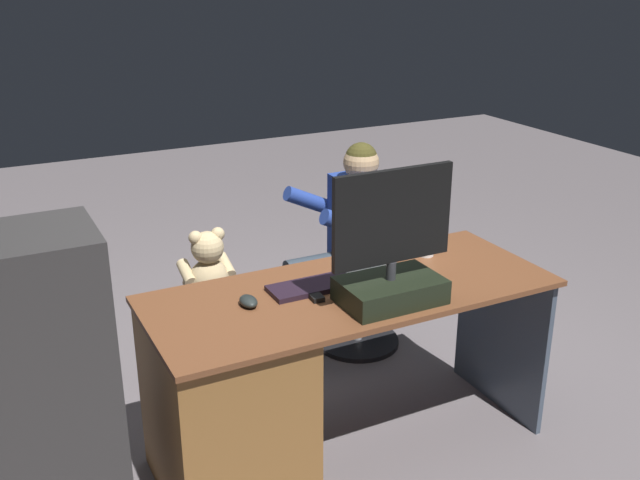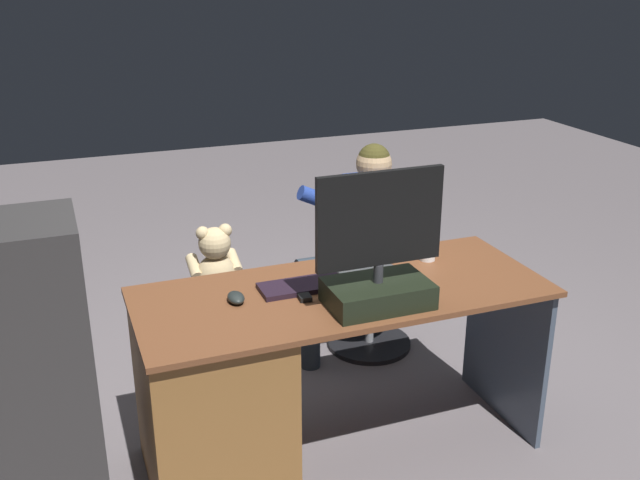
# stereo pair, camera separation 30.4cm
# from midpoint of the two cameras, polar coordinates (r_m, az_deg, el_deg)

# --- Properties ---
(ground_plane) EXTENTS (10.00, 10.00, 0.00)m
(ground_plane) POSITION_cam_midpoint_polar(r_m,az_deg,el_deg) (3.41, -3.26, -12.73)
(ground_plane) COLOR slate
(desk) EXTENTS (1.56, 0.64, 0.72)m
(desk) POSITION_cam_midpoint_polar(r_m,az_deg,el_deg) (2.80, -8.54, -11.77)
(desk) COLOR brown
(desk) RESTS_ON ground_plane
(monitor) EXTENTS (0.47, 0.24, 0.50)m
(monitor) POSITION_cam_midpoint_polar(r_m,az_deg,el_deg) (2.61, 2.25, -1.98)
(monitor) COLOR black
(monitor) RESTS_ON desk
(keyboard) EXTENTS (0.42, 0.14, 0.02)m
(keyboard) POSITION_cam_midpoint_polar(r_m,az_deg,el_deg) (2.79, -2.95, -3.53)
(keyboard) COLOR black
(keyboard) RESTS_ON desk
(computer_mouse) EXTENTS (0.06, 0.10, 0.04)m
(computer_mouse) POSITION_cam_midpoint_polar(r_m,az_deg,el_deg) (2.66, -8.87, -4.80)
(computer_mouse) COLOR #222827
(computer_mouse) RESTS_ON desk
(cup) EXTENTS (0.07, 0.07, 0.10)m
(cup) POSITION_cam_midpoint_polar(r_m,az_deg,el_deg) (3.08, 5.49, -0.42)
(cup) COLOR white
(cup) RESTS_ON desk
(tv_remote) EXTENTS (0.05, 0.15, 0.02)m
(tv_remote) POSITION_cam_midpoint_polar(r_m,az_deg,el_deg) (2.72, -3.84, -4.19)
(tv_remote) COLOR black
(tv_remote) RESTS_ON desk
(notebook_binder) EXTENTS (0.30, 0.35, 0.02)m
(notebook_binder) POSITION_cam_midpoint_polar(r_m,az_deg,el_deg) (2.86, 2.13, -2.83)
(notebook_binder) COLOR silver
(notebook_binder) RESTS_ON desk
(office_chair_teddy) EXTENTS (0.48, 0.48, 0.43)m
(office_chair_teddy) POSITION_cam_midpoint_polar(r_m,az_deg,el_deg) (3.52, -10.84, -7.30)
(office_chair_teddy) COLOR black
(office_chair_teddy) RESTS_ON ground_plane
(teddy_bear) EXTENTS (0.24, 0.24, 0.34)m
(teddy_bear) POSITION_cam_midpoint_polar(r_m,az_deg,el_deg) (3.39, -11.28, -2.19)
(teddy_bear) COLOR #D2B684
(teddy_bear) RESTS_ON office_chair_teddy
(visitor_chair) EXTENTS (0.43, 0.43, 0.43)m
(visitor_chair) POSITION_cam_midpoint_polar(r_m,az_deg,el_deg) (3.78, 0.69, -4.67)
(visitor_chair) COLOR black
(visitor_chair) RESTS_ON ground_plane
(person) EXTENTS (0.51, 0.47, 1.08)m
(person) POSITION_cam_midpoint_polar(r_m,az_deg,el_deg) (3.60, -0.48, 0.38)
(person) COLOR navy
(person) RESTS_ON ground_plane
(equipment_rack) EXTENTS (0.44, 0.36, 1.16)m
(equipment_rack) POSITION_cam_midpoint_polar(r_m,az_deg,el_deg) (2.55, -24.09, -11.99)
(equipment_rack) COLOR #32302F
(equipment_rack) RESTS_ON ground_plane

